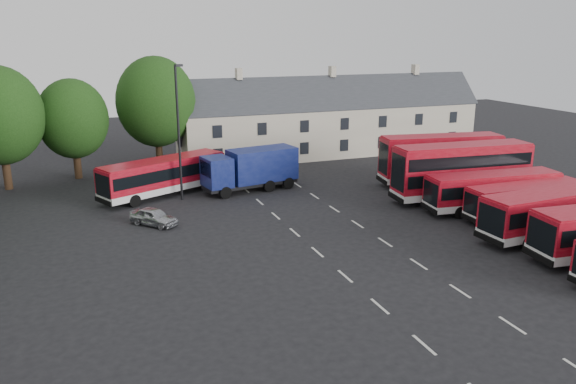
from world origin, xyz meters
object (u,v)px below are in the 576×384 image
Objects in this scene: bus_dd_south at (462,169)px; silver_car at (154,217)px; lamppost at (179,130)px; box_truck at (251,168)px.

silver_car is (-25.05, 2.69, -2.09)m from bus_dd_south.
lamppost is at bearing 20.18° from silver_car.
lamppost reaches higher than bus_dd_south.
bus_dd_south is 25.28m from silver_car.
bus_dd_south is at bearing -47.49° from silver_car.
box_truck is 2.34× the size of silver_car.
lamppost is (3.17, 5.85, 5.36)m from silver_car.
lamppost is at bearing 176.49° from box_truck.
silver_car is at bearing 179.09° from bus_dd_south.
bus_dd_south is 23.72m from lamppost.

